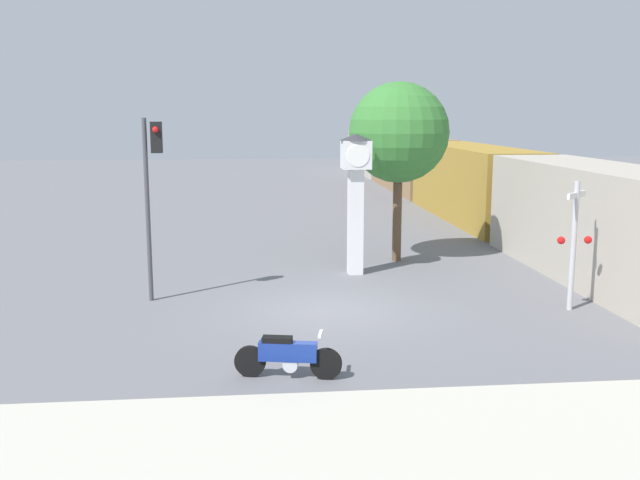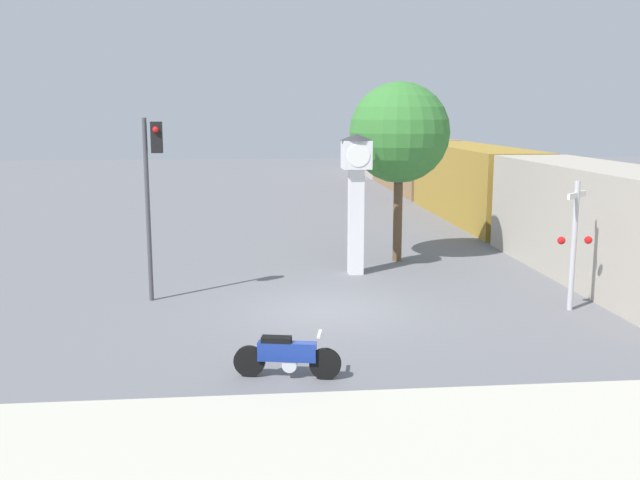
% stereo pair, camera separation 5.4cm
% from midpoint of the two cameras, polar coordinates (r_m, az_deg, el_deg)
% --- Properties ---
extents(ground_plane, '(120.00, 120.00, 0.00)m').
position_cam_midpoint_polar(ground_plane, '(18.12, 0.57, -5.70)').
color(ground_plane, slate).
extents(sidewalk_strip, '(36.00, 6.00, 0.10)m').
position_cam_midpoint_polar(sidewalk_strip, '(10.28, 6.02, -18.41)').
color(sidewalk_strip, '#BCB7A8').
rests_on(sidewalk_strip, ground_plane).
extents(motorcycle, '(2.03, 0.59, 0.90)m').
position_cam_midpoint_polar(motorcycle, '(13.62, -2.73, -9.24)').
color(motorcycle, black).
rests_on(motorcycle, ground_plane).
extents(clock_tower, '(1.02, 1.02, 4.32)m').
position_cam_midpoint_polar(clock_tower, '(21.83, 2.81, 4.66)').
color(clock_tower, white).
rests_on(clock_tower, ground_plane).
extents(freight_train, '(2.80, 50.94, 3.40)m').
position_cam_midpoint_polar(freight_train, '(40.45, 9.27, 5.43)').
color(freight_train, '#ADA393').
rests_on(freight_train, ground_plane).
extents(traffic_light, '(0.50, 0.35, 4.82)m').
position_cam_midpoint_polar(traffic_light, '(19.08, -13.40, 4.88)').
color(traffic_light, '#47474C').
rests_on(traffic_light, ground_plane).
extents(railroad_crossing_signal, '(0.90, 0.82, 3.29)m').
position_cam_midpoint_polar(railroad_crossing_signal, '(18.93, 19.57, 0.01)').
color(railroad_crossing_signal, '#B7B7BC').
rests_on(railroad_crossing_signal, ground_plane).
extents(street_tree, '(3.31, 3.31, 5.96)m').
position_cam_midpoint_polar(street_tree, '(23.81, 6.25, 8.50)').
color(street_tree, brown).
rests_on(street_tree, ground_plane).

